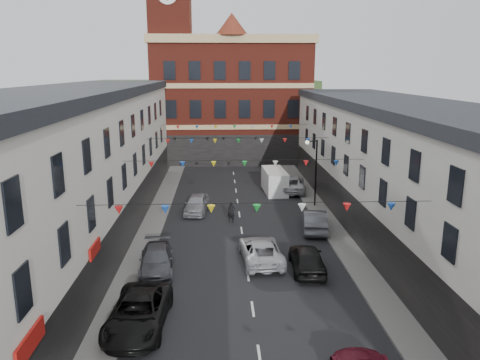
{
  "coord_description": "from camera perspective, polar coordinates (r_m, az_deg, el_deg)",
  "views": [
    {
      "loc": [
        -1.6,
        -25.63,
        11.9
      ],
      "look_at": [
        -0.06,
        9.37,
        3.61
      ],
      "focal_mm": 35.0,
      "sensor_mm": 36.0,
      "label": 1
    }
  ],
  "objects": [
    {
      "name": "clock_tower",
      "position": [
        60.99,
        -8.4,
        16.02
      ],
      "size": [
        5.6,
        5.6,
        30.0
      ],
      "color": "maroon",
      "rests_on": "ground"
    },
    {
      "name": "ground",
      "position": [
        28.3,
        0.98,
        -11.55
      ],
      "size": [
        160.0,
        160.0,
        0.0
      ],
      "primitive_type": "plane",
      "color": "black",
      "rests_on": "ground"
    },
    {
      "name": "moving_car",
      "position": [
        29.96,
        2.56,
        -8.57
      ],
      "size": [
        2.79,
        5.49,
        1.49
      ],
      "primitive_type": "imported",
      "rotation": [
        0.0,
        0.0,
        3.2
      ],
      "color": "#B9BAC1",
      "rests_on": "ground"
    },
    {
      "name": "street_lamp",
      "position": [
        41.24,
        8.93,
        1.97
      ],
      "size": [
        1.1,
        0.36,
        6.0
      ],
      "color": "black",
      "rests_on": "ground"
    },
    {
      "name": "terrace_right",
      "position": [
        30.63,
        23.48,
        -1.12
      ],
      "size": [
        8.4,
        56.0,
        9.7
      ],
      "color": "silver",
      "rests_on": "ground"
    },
    {
      "name": "pavement_left",
      "position": [
        30.52,
        -12.5,
        -9.82
      ],
      "size": [
        1.8,
        64.0,
        0.15
      ],
      "primitive_type": "cube",
      "color": "#605E5B",
      "rests_on": "ground"
    },
    {
      "name": "pedestrian",
      "position": [
        37.29,
        -1.07,
        -3.94
      ],
      "size": [
        0.71,
        0.58,
        1.69
      ],
      "primitive_type": "imported",
      "rotation": [
        0.0,
        0.0,
        -0.31
      ],
      "color": "black",
      "rests_on": "ground"
    },
    {
      "name": "terrace_left",
      "position": [
        29.25,
        -22.82,
        -0.69
      ],
      "size": [
        8.4,
        56.0,
        10.7
      ],
      "color": "silver",
      "rests_on": "ground"
    },
    {
      "name": "civic_building",
      "position": [
        63.71,
        -1.1,
        9.92
      ],
      "size": [
        20.6,
        13.3,
        18.5
      ],
      "color": "maroon",
      "rests_on": "ground"
    },
    {
      "name": "car_right_d",
      "position": [
        28.85,
        8.18,
        -9.47
      ],
      "size": [
        2.06,
        4.76,
        1.6
      ],
      "primitive_type": "imported",
      "rotation": [
        0.0,
        0.0,
        3.1
      ],
      "color": "black",
      "rests_on": "ground"
    },
    {
      "name": "car_left_c",
      "position": [
        23.32,
        -12.28,
        -15.49
      ],
      "size": [
        2.87,
        5.75,
        1.56
      ],
      "primitive_type": "imported",
      "rotation": [
        0.0,
        0.0,
        -0.05
      ],
      "color": "black",
      "rests_on": "ground"
    },
    {
      "name": "car_right_f",
      "position": [
        46.89,
        6.26,
        -0.47
      ],
      "size": [
        3.34,
        5.99,
        1.59
      ],
      "primitive_type": "imported",
      "rotation": [
        0.0,
        0.0,
        3.01
      ],
      "color": "silver",
      "rests_on": "ground"
    },
    {
      "name": "car_left_d",
      "position": [
        29.1,
        -10.13,
        -9.54
      ],
      "size": [
        2.39,
        5.0,
        1.4
      ],
      "primitive_type": "imported",
      "rotation": [
        0.0,
        0.0,
        0.09
      ],
      "color": "#45474D",
      "rests_on": "ground"
    },
    {
      "name": "car_right_e",
      "position": [
        35.88,
        9.06,
        -4.88
      ],
      "size": [
        2.35,
        5.07,
        1.61
      ],
      "primitive_type": "imported",
      "rotation": [
        0.0,
        0.0,
        3.01
      ],
      "color": "#56585E",
      "rests_on": "ground"
    },
    {
      "name": "car_left_e",
      "position": [
        39.99,
        -5.29,
        -2.91
      ],
      "size": [
        2.32,
        4.71,
        1.54
      ],
      "primitive_type": "imported",
      "rotation": [
        0.0,
        0.0,
        -0.11
      ],
      "color": "gray",
      "rests_on": "ground"
    },
    {
      "name": "pavement_right",
      "position": [
        31.23,
        13.66,
        -9.33
      ],
      "size": [
        1.8,
        64.0,
        0.15
      ],
      "primitive_type": "cube",
      "color": "#605E5B",
      "rests_on": "ground"
    },
    {
      "name": "white_van",
      "position": [
        46.46,
        4.22,
        -0.14
      ],
      "size": [
        2.21,
        5.18,
        2.25
      ],
      "primitive_type": "cube",
      "rotation": [
        0.0,
        0.0,
        0.05
      ],
      "color": "white",
      "rests_on": "ground"
    },
    {
      "name": "distant_hill",
      "position": [
        87.93,
        -4.13,
        8.77
      ],
      "size": [
        40.0,
        14.0,
        10.0
      ],
      "primitive_type": "cube",
      "color": "#2E4F25",
      "rests_on": "ground"
    }
  ]
}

